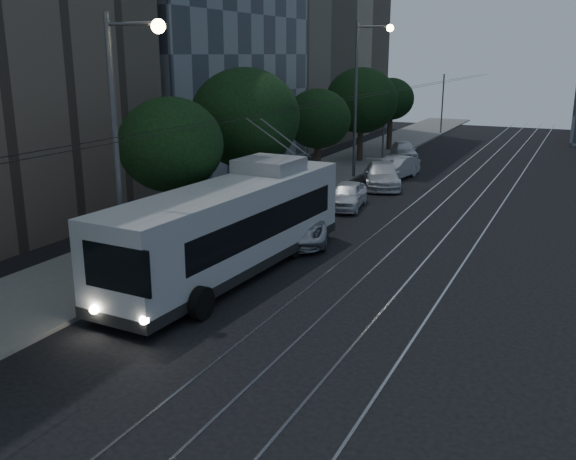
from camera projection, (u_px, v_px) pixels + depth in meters
The scene contains 17 objects.
ground at pixel (258, 320), 19.87m from camera, with size 120.00×120.00×0.00m, color black.
sidewalk at pixel (301, 183), 40.37m from camera, with size 5.00×90.00×0.15m, color slate.
tram_rails at pixel (462, 199), 36.27m from camera, with size 4.52×90.00×0.02m.
overhead_wires at pixel (340, 131), 38.43m from camera, with size 2.23×90.00×6.00m.
trolleybus at pixel (233, 226), 23.67m from camera, with size 3.42×13.16×5.63m.
pickup_silver at pixel (296, 221), 28.35m from camera, with size 2.73×5.93×1.65m, color #B4B6BD.
car_white_a at pixel (347, 195), 34.11m from camera, with size 1.66×4.12×1.40m, color white.
car_white_b at pixel (382, 175), 39.44m from camera, with size 2.08×5.13×1.49m, color silver.
car_white_c at pixel (396, 168), 42.14m from camera, with size 1.53×4.39×1.45m, color silver.
car_white_d at pixel (404, 150), 49.62m from camera, with size 1.72×4.28×1.46m, color silver.
tree_1 at pixel (171, 145), 25.67m from camera, with size 4.23×4.23×6.35m.
tree_2 at pixel (245, 118), 30.89m from camera, with size 5.30×5.30×7.36m.
tree_3 at pixel (318, 119), 40.35m from camera, with size 4.16×4.16×5.87m.
tree_4 at pixel (361, 101), 47.44m from camera, with size 5.34×5.34×7.02m.
tree_5 at pixel (391, 99), 53.08m from camera, with size 3.81×3.81×6.06m.
streetlamp_near at pixel (124, 130), 20.59m from camera, with size 2.26×0.44×9.22m.
streetlamp_far at pixel (362, 86), 40.56m from camera, with size 2.41×0.44×9.96m.
Camera 1 is at (8.70, -16.25, 7.97)m, focal length 40.00 mm.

